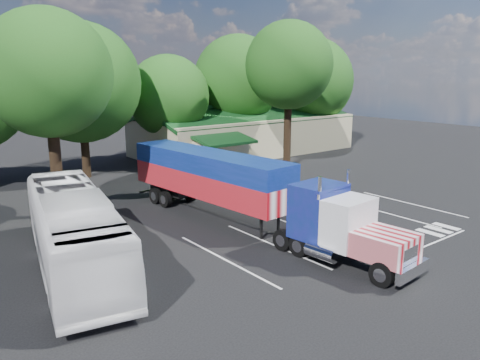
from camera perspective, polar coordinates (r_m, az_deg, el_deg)
ground at (r=31.27m, az=1.17°, el=-3.54°), size 120.00×120.00×0.00m
event_hall at (r=52.87m, az=0.52°, el=5.79°), size 24.20×14.12×5.55m
tree_row_c at (r=41.80m, az=-18.91°, el=11.17°), size 10.00×10.00×13.05m
tree_row_d at (r=46.78m, az=-8.74°, el=10.06°), size 8.00×8.00×10.60m
tree_row_e at (r=52.14m, az=-0.25°, el=12.16°), size 9.60×9.60×12.90m
tree_row_f at (r=57.97m, az=8.50°, el=11.83°), size 10.40×10.40×13.00m
tree_near_left at (r=30.39m, az=-22.39°, el=11.88°), size 7.60×7.60×12.65m
tree_near_right at (r=43.96m, az=5.98°, el=13.71°), size 8.00×8.00×13.50m
semi_truck at (r=27.43m, az=-0.34°, el=-0.69°), size 4.37×20.53×4.27m
woman at (r=33.98m, az=7.07°, el=-0.89°), size 0.46×0.62×1.58m
bicycle at (r=38.93m, az=1.97°, el=0.58°), size 1.01×2.04×1.03m
tour_bus at (r=22.87m, az=-19.61°, el=-5.85°), size 5.57×13.50×3.66m
silver_sedan at (r=44.14m, az=0.94°, el=2.29°), size 4.18×1.91×1.33m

